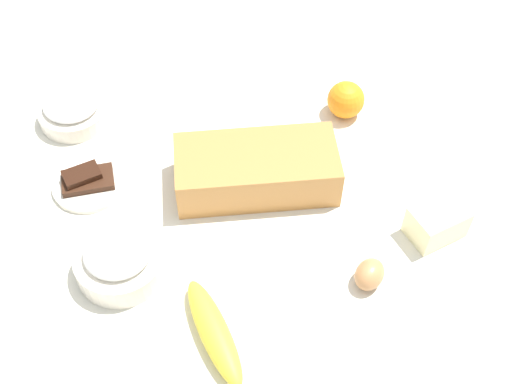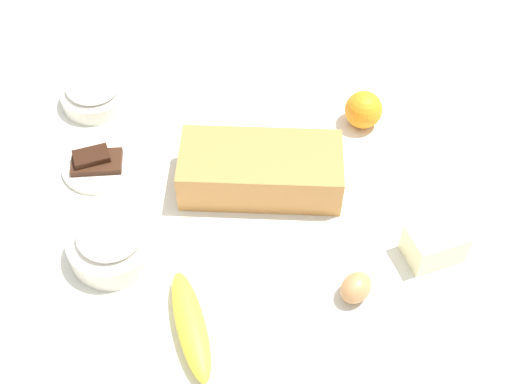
# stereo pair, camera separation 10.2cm
# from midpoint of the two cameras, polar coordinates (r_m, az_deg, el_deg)

# --- Properties ---
(ground_plane) EXTENTS (2.40, 2.40, 0.02)m
(ground_plane) POSITION_cam_midpoint_polar(r_m,az_deg,el_deg) (1.17, -2.49, -1.67)
(ground_plane) COLOR silver
(loaf_pan) EXTENTS (0.30, 0.17, 0.08)m
(loaf_pan) POSITION_cam_midpoint_polar(r_m,az_deg,el_deg) (1.17, -2.46, 1.82)
(loaf_pan) COLOR #B77A3D
(loaf_pan) RESTS_ON ground_plane
(flour_bowl) EXTENTS (0.14, 0.14, 0.07)m
(flour_bowl) POSITION_cam_midpoint_polar(r_m,az_deg,el_deg) (1.10, -14.17, -5.67)
(flour_bowl) COLOR silver
(flour_bowl) RESTS_ON ground_plane
(sugar_bowl) EXTENTS (0.13, 0.13, 0.06)m
(sugar_bowl) POSITION_cam_midpoint_polar(r_m,az_deg,el_deg) (1.35, -17.45, 6.62)
(sugar_bowl) COLOR silver
(sugar_bowl) RESTS_ON ground_plane
(banana) EXTENTS (0.08, 0.19, 0.04)m
(banana) POSITION_cam_midpoint_polar(r_m,az_deg,el_deg) (1.02, -6.50, -11.91)
(banana) COLOR yellow
(banana) RESTS_ON ground_plane
(orange_fruit) EXTENTS (0.07, 0.07, 0.07)m
(orange_fruit) POSITION_cam_midpoint_polar(r_m,az_deg,el_deg) (1.30, 5.40, 7.69)
(orange_fruit) COLOR orange
(orange_fruit) RESTS_ON ground_plane
(butter_block) EXTENTS (0.10, 0.08, 0.06)m
(butter_block) POSITION_cam_midpoint_polar(r_m,az_deg,el_deg) (1.14, 12.65, -2.67)
(butter_block) COLOR #F4EDB2
(butter_block) RESTS_ON ground_plane
(egg_near_butter) EXTENTS (0.07, 0.07, 0.04)m
(egg_near_butter) POSITION_cam_midpoint_polar(r_m,az_deg,el_deg) (1.07, 6.91, -7.11)
(egg_near_butter) COLOR #BC7F4D
(egg_near_butter) RESTS_ON ground_plane
(chocolate_plate) EXTENTS (0.13, 0.13, 0.03)m
(chocolate_plate) POSITION_cam_midpoint_polar(r_m,az_deg,el_deg) (1.24, -16.39, 0.69)
(chocolate_plate) COLOR silver
(chocolate_plate) RESTS_ON ground_plane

